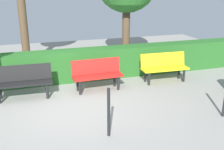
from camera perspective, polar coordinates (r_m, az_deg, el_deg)
name	(u,v)px	position (r m, az deg, el deg)	size (l,w,h in m)	color
ground_plane	(74,105)	(6.70, -8.16, -6.44)	(16.00, 16.00, 0.00)	gray
bench_yellow	(164,66)	(8.29, 11.02, 1.90)	(1.46, 0.52, 0.86)	yellow
bench_red	(97,73)	(7.47, -3.19, 0.36)	(1.41, 0.50, 0.86)	red
bench_black	(23,80)	(7.28, -18.44, -1.08)	(1.49, 0.52, 0.86)	black
hedge_row	(92,64)	(8.42, -4.36, 2.41)	(11.15, 0.62, 0.95)	#266023
railing_post_mid	(109,113)	(5.17, -0.71, -7.99)	(0.06, 0.06, 1.00)	black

